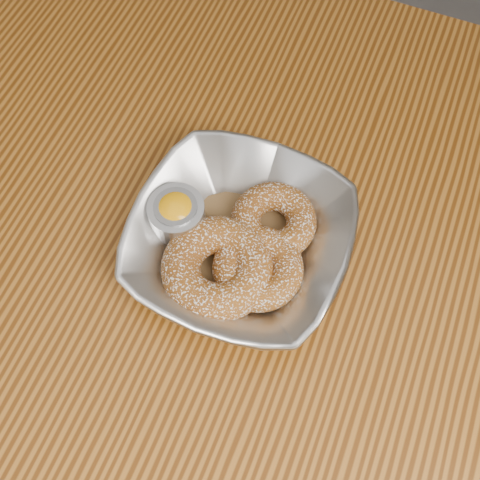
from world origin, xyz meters
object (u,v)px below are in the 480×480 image
at_px(donut_extra, 258,268).
at_px(ramekin, 177,216).
at_px(serving_bowl, 240,241).
at_px(table, 199,240).
at_px(donut_front, 217,268).
at_px(donut_back, 273,221).

bearing_deg(donut_extra, ramekin, 168.53).
height_order(serving_bowl, ramekin, ramekin).
bearing_deg(donut_extra, serving_bowl, 143.15).
height_order(table, ramekin, ramekin).
distance_m(table, donut_front, 0.16).
height_order(donut_back, donut_extra, same).
bearing_deg(serving_bowl, donut_extra, -36.85).
relative_size(table, donut_front, 10.29).
xyz_separation_m(serving_bowl, donut_extra, (0.03, -0.02, -0.00)).
distance_m(table, donut_back, 0.16).
height_order(donut_back, donut_front, donut_front).
relative_size(table, serving_bowl, 5.21).
bearing_deg(ramekin, donut_extra, -11.47).
distance_m(serving_bowl, ramekin, 0.07).
xyz_separation_m(donut_extra, ramekin, (-0.10, 0.02, 0.01)).
bearing_deg(ramekin, serving_bowl, 0.98).
bearing_deg(serving_bowl, donut_back, 56.13).
bearing_deg(ramekin, donut_front, -31.08).
bearing_deg(donut_front, donut_back, 65.56).
bearing_deg(donut_front, serving_bowl, 75.92).
height_order(table, serving_bowl, serving_bowl).
bearing_deg(donut_front, table, 130.08).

